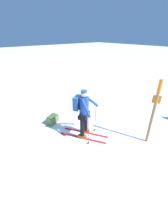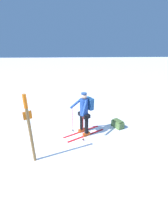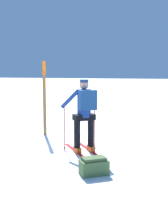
# 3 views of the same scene
# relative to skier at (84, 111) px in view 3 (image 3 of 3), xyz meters

# --- Properties ---
(ground_plane) EXTENTS (80.00, 80.00, 0.00)m
(ground_plane) POSITION_rel_skier_xyz_m (0.37, 0.40, -1.00)
(ground_plane) COLOR white
(skier) EXTENTS (1.70, 1.23, 1.73)m
(skier) POSITION_rel_skier_xyz_m (0.00, 0.00, 0.00)
(skier) COLOR red
(skier) RESTS_ON ground_plane
(dropped_backpack) EXTENTS (0.52, 0.61, 0.34)m
(dropped_backpack) POSITION_rel_skier_xyz_m (-1.48, -0.42, -0.84)
(dropped_backpack) COLOR #4C6B38
(dropped_backpack) RESTS_ON ground_plane
(trail_marker) EXTENTS (0.22, 0.15, 2.18)m
(trail_marker) POSITION_rel_skier_xyz_m (1.66, 1.46, 0.28)
(trail_marker) COLOR olive
(trail_marker) RESTS_ON ground_plane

